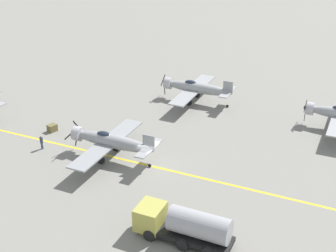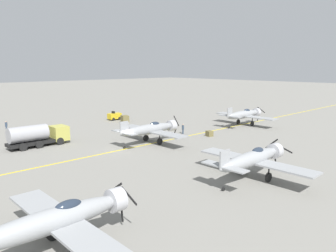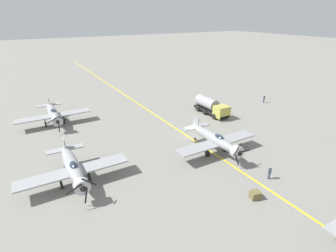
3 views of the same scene
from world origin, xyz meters
name	(u,v)px [view 2 (image 2 of 3)]	position (x,y,z in m)	size (l,w,h in m)	color
ground_plane	(124,149)	(0.00, 0.00, 0.00)	(400.00, 400.00, 0.00)	gray
taxiway_stripe	(124,149)	(0.00, 0.00, 0.00)	(0.30, 160.00, 0.01)	yellow
airplane_mid_right	(253,159)	(17.81, 2.19, 2.01)	(12.00, 9.98, 3.65)	#97999C
airplane_near_right	(57,220)	(17.04, -17.01, 2.01)	(12.00, 9.98, 3.65)	#96989B
airplane_far_center	(244,114)	(0.68, 26.40, 2.01)	(12.00, 9.98, 3.65)	#95979A
airplane_mid_center	(151,129)	(-0.22, 4.71, 2.01)	(12.00, 9.98, 3.65)	gray
fuel_tanker	(38,135)	(-9.35, -7.42, 1.51)	(2.68, 8.00, 2.98)	black
tow_tractor	(114,116)	(-20.83, 12.62, 0.79)	(1.57, 2.60, 1.79)	gold
ground_crew_walking	(6,126)	(-23.50, -7.15, 0.93)	(0.37, 0.37, 1.71)	#334256
ground_crew_inspecting	(183,128)	(-1.64, 12.69, 0.89)	(0.35, 0.35, 1.62)	#334256
supply_crate_by_tanker	(209,134)	(2.42, 14.38, 0.42)	(1.01, 0.84, 0.84)	brown
supply_crate_mid_lane	(125,119)	(-17.46, 12.75, 0.63)	(1.51, 1.26, 1.26)	brown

